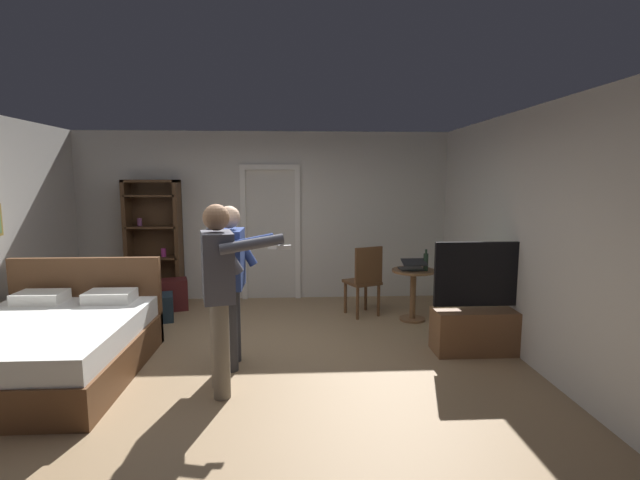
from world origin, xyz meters
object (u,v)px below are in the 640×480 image
object	(u,v)px
person_striped_shirt	(231,275)
side_table	(413,287)
tv_flatscreen	(487,321)
suitcase_dark	(165,295)
bed	(48,346)
bottle_on_table	(426,262)
laptop	(412,266)
wooden_chair	(365,278)
person_blue_shirt	(220,285)
bookshelf	(154,238)
suitcase_small	(150,308)

from	to	relation	value
person_striped_shirt	side_table	bearing A→B (deg)	32.29
tv_flatscreen	suitcase_dark	world-z (taller)	tv_flatscreen
bed	bottle_on_table	size ratio (longest dim) A/B	6.89
bed	laptop	distance (m)	4.28
wooden_chair	person_blue_shirt	world-z (taller)	person_blue_shirt
bottle_on_table	person_blue_shirt	xyz separation A→B (m)	(-2.39, -1.91, 0.16)
person_striped_shirt	bookshelf	bearing A→B (deg)	121.08
laptop	side_table	bearing A→B (deg)	56.38
bookshelf	side_table	size ratio (longest dim) A/B	2.71
tv_flatscreen	wooden_chair	world-z (taller)	tv_flatscreen
bottle_on_table	tv_flatscreen	bearing A→B (deg)	-70.97
wooden_chair	suitcase_dark	size ratio (longest dim) A/B	1.58
side_table	suitcase_small	world-z (taller)	side_table
bed	bookshelf	size ratio (longest dim) A/B	1.05
suitcase_small	wooden_chair	bearing A→B (deg)	-13.43
bookshelf	bottle_on_table	bearing A→B (deg)	-17.00
bottle_on_table	laptop	bearing A→B (deg)	167.68
laptop	wooden_chair	world-z (taller)	wooden_chair
bookshelf	laptop	world-z (taller)	bookshelf
laptop	bottle_on_table	xyz separation A→B (m)	(0.17, -0.04, 0.07)
bottle_on_table	suitcase_small	bearing A→B (deg)	176.43
bed	person_striped_shirt	distance (m)	1.89
bookshelf	suitcase_dark	world-z (taller)	bookshelf
laptop	suitcase_small	distance (m)	3.57
wooden_chair	suitcase_small	distance (m)	2.95
bed	person_striped_shirt	xyz separation A→B (m)	(1.77, 0.15, 0.65)
bed	bottle_on_table	world-z (taller)	bed
bottle_on_table	bed	bearing A→B (deg)	-160.29
person_striped_shirt	suitcase_dark	world-z (taller)	person_striped_shirt
wooden_chair	suitcase_small	world-z (taller)	wooden_chair
bookshelf	bed	bearing A→B (deg)	-95.37
side_table	bottle_on_table	world-z (taller)	bottle_on_table
person_blue_shirt	suitcase_small	world-z (taller)	person_blue_shirt
bookshelf	wooden_chair	xyz separation A→B (m)	(3.12, -0.89, -0.47)
suitcase_dark	person_striped_shirt	bearing A→B (deg)	-74.81
bed	suitcase_dark	world-z (taller)	bed
tv_flatscreen	laptop	size ratio (longest dim) A/B	3.69
tv_flatscreen	bottle_on_table	size ratio (longest dim) A/B	4.29
bed	suitcase_small	world-z (taller)	bed
bookshelf	person_striped_shirt	bearing A→B (deg)	-58.92
wooden_chair	tv_flatscreen	bearing A→B (deg)	-50.85
bottle_on_table	person_striped_shirt	distance (m)	2.72
tv_flatscreen	person_striped_shirt	bearing A→B (deg)	-175.34
bed	tv_flatscreen	size ratio (longest dim) A/B	1.61
person_striped_shirt	suitcase_small	xyz separation A→B (m)	(-1.32, 1.56, -0.78)
side_table	suitcase_small	xyz separation A→B (m)	(-3.55, 0.15, -0.29)
side_table	suitcase_small	bearing A→B (deg)	177.57
tv_flatscreen	laptop	distance (m)	1.33
laptop	suitcase_dark	bearing A→B (deg)	168.58
bookshelf	side_table	distance (m)	3.95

